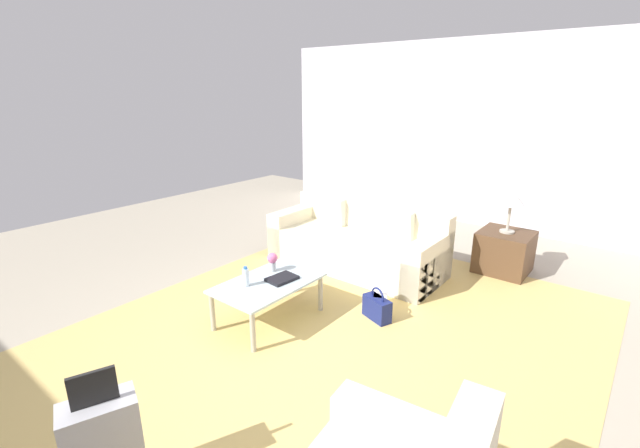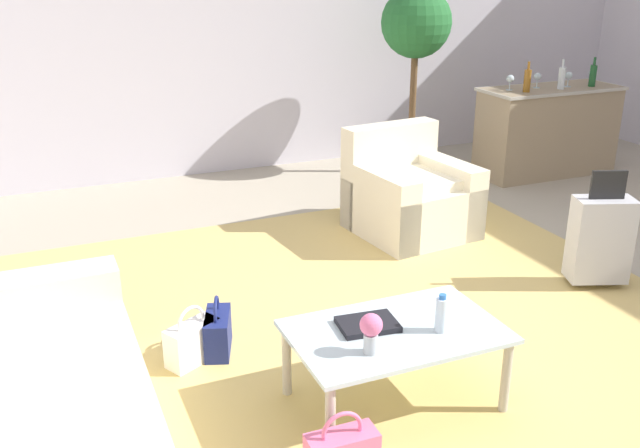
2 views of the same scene
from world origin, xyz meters
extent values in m
plane|color=#A89E89|center=(0.00, 0.00, 0.00)|extent=(12.00, 12.00, 0.00)
cube|color=silver|center=(-5.06, 0.00, 1.55)|extent=(0.12, 8.00, 3.10)
cube|color=tan|center=(-0.60, 0.20, 0.00)|extent=(5.20, 4.40, 0.01)
cube|color=beige|center=(-2.10, -0.60, 0.23)|extent=(0.94, 2.33, 0.45)
cube|color=beige|center=(-2.46, -0.60, 0.41)|extent=(0.22, 2.33, 0.82)
cube|color=beige|center=(-2.10, 0.44, 0.32)|extent=(0.94, 0.24, 0.63)
cube|color=beige|center=(-2.10, -1.64, 0.32)|extent=(0.94, 0.24, 0.63)
cube|color=white|center=(-2.30, -0.08, 0.63)|extent=(0.17, 0.40, 0.41)
cube|color=white|center=(-2.30, -1.12, 0.63)|extent=(0.15, 0.40, 0.41)
cube|color=silver|center=(-0.40, -0.50, 0.42)|extent=(1.08, 0.67, 0.02)
cylinder|color=#ADA899|center=(-0.89, -0.21, 0.20)|extent=(0.05, 0.05, 0.41)
cylinder|color=#ADA899|center=(0.09, -0.21, 0.20)|extent=(0.05, 0.05, 0.41)
cylinder|color=#ADA899|center=(-0.89, -0.79, 0.20)|extent=(0.05, 0.05, 0.41)
cylinder|color=#ADA899|center=(0.09, -0.79, 0.20)|extent=(0.05, 0.05, 0.41)
cylinder|color=silver|center=(-0.20, -0.60, 0.52)|extent=(0.06, 0.06, 0.18)
cylinder|color=#2D6BBC|center=(-0.20, -0.60, 0.63)|extent=(0.04, 0.04, 0.02)
cube|color=black|center=(-0.52, -0.42, 0.45)|extent=(0.32, 0.24, 0.03)
cylinder|color=#B2B7BC|center=(-0.62, -0.65, 0.48)|extent=(0.07, 0.07, 0.10)
sphere|color=#DB6693|center=(-0.62, -0.65, 0.58)|extent=(0.11, 0.11, 0.11)
cube|color=#513823|center=(-3.20, 1.00, 0.27)|extent=(0.63, 0.63, 0.54)
cylinder|color=#ADA899|center=(-3.20, 1.00, 0.55)|extent=(0.18, 0.18, 0.02)
cylinder|color=#ADA899|center=(-3.20, 1.00, 0.73)|extent=(0.04, 0.04, 0.34)
cone|color=white|center=(-3.20, 1.00, 1.00)|extent=(0.33, 0.33, 0.19)
cube|color=#B7B7BC|center=(1.60, 0.20, 0.35)|extent=(0.45, 0.35, 0.60)
cube|color=black|center=(1.60, 0.20, 0.75)|extent=(0.23, 0.11, 0.20)
cube|color=navy|center=(-1.11, 0.36, 0.12)|extent=(0.24, 0.35, 0.24)
torus|color=navy|center=(-1.11, 0.36, 0.26)|extent=(0.08, 0.19, 0.20)
cube|color=pink|center=(-0.89, -0.93, 0.12)|extent=(0.32, 0.15, 0.24)
torus|color=pink|center=(-0.89, -0.93, 0.26)|extent=(0.20, 0.02, 0.20)
cube|color=white|center=(-1.27, 0.30, 0.12)|extent=(0.35, 0.27, 0.24)
torus|color=white|center=(-1.27, 0.30, 0.26)|extent=(0.18, 0.11, 0.20)
camera|label=1|loc=(2.34, 2.36, 2.29)|focal=24.00mm
camera|label=2|loc=(-1.99, -3.28, 2.21)|focal=40.00mm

